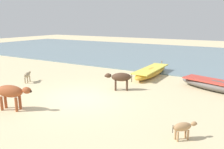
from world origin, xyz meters
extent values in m
plane|color=beige|center=(0.00, 0.00, 0.00)|extent=(80.00, 80.00, 0.00)
cube|color=slate|center=(0.00, 16.95, 0.04)|extent=(60.00, 20.00, 0.08)
ellipsoid|color=#5B5651|center=(5.56, 4.72, 0.27)|extent=(4.33, 2.31, 0.55)
cube|color=#CC3F33|center=(5.56, 4.72, 0.51)|extent=(3.84, 2.14, 0.07)
cube|color=olive|center=(5.86, 4.62, 0.42)|extent=(0.40, 0.95, 0.04)
ellipsoid|color=gold|center=(1.18, 6.23, 0.27)|extent=(1.10, 4.80, 0.54)
cube|color=#EAD84C|center=(1.18, 6.23, 0.50)|extent=(1.08, 4.22, 0.07)
cube|color=olive|center=(1.18, 6.59, 0.42)|extent=(0.93, 0.12, 0.04)
cylinder|color=olive|center=(1.18, 8.44, 0.64)|extent=(0.06, 0.06, 0.20)
ellipsoid|color=#4C3323|center=(1.01, 2.27, 0.73)|extent=(1.14, 0.89, 0.46)
ellipsoid|color=#4C3323|center=(0.40, 1.92, 0.81)|extent=(0.41, 0.36, 0.25)
sphere|color=#2D2119|center=(0.26, 1.85, 0.78)|extent=(0.13, 0.13, 0.10)
cylinder|color=#4C3323|center=(0.80, 2.02, 0.27)|extent=(0.11, 0.11, 0.53)
cylinder|color=#4C3323|center=(0.69, 2.22, 0.27)|extent=(0.11, 0.11, 0.53)
cylinder|color=#4C3323|center=(1.34, 2.32, 0.27)|extent=(0.11, 0.11, 0.53)
cylinder|color=#4C3323|center=(1.23, 2.52, 0.27)|extent=(0.11, 0.11, 0.53)
cylinder|color=#2D2119|center=(1.50, 2.54, 0.68)|extent=(0.03, 0.03, 0.43)
ellipsoid|color=tan|center=(5.22, -1.51, 0.44)|extent=(0.62, 0.64, 0.28)
ellipsoid|color=tan|center=(5.50, -1.19, 0.48)|extent=(0.23, 0.24, 0.15)
sphere|color=#2D2119|center=(5.57, -1.13, 0.46)|extent=(0.08, 0.08, 0.06)
cylinder|color=tan|center=(5.29, -1.32, 0.16)|extent=(0.06, 0.06, 0.32)
cylinder|color=tan|center=(5.40, -1.42, 0.16)|extent=(0.06, 0.06, 0.32)
cylinder|color=tan|center=(5.05, -1.60, 0.16)|extent=(0.06, 0.06, 0.32)
cylinder|color=tan|center=(5.15, -1.69, 0.16)|extent=(0.06, 0.06, 0.32)
cylinder|color=#2D2119|center=(5.00, -1.75, 0.41)|extent=(0.02, 0.02, 0.26)
ellipsoid|color=tan|center=(-4.68, 0.75, 0.48)|extent=(0.60, 0.74, 0.30)
ellipsoid|color=tan|center=(-4.92, 1.14, 0.53)|extent=(0.24, 0.27, 0.16)
sphere|color=#2D2119|center=(-4.97, 1.23, 0.51)|extent=(0.09, 0.09, 0.06)
cylinder|color=tan|center=(-4.85, 0.88, 0.17)|extent=(0.07, 0.07, 0.35)
cylinder|color=tan|center=(-4.72, 0.96, 0.17)|extent=(0.07, 0.07, 0.35)
cylinder|color=tan|center=(-4.64, 0.54, 0.17)|extent=(0.07, 0.07, 0.35)
cylinder|color=tan|center=(-4.51, 0.62, 0.17)|extent=(0.07, 0.07, 0.35)
cylinder|color=#2D2119|center=(-4.49, 0.44, 0.44)|extent=(0.02, 0.02, 0.28)
ellipsoid|color=#9E4C28|center=(-1.62, -2.63, 0.82)|extent=(1.28, 0.84, 0.52)
ellipsoid|color=#9E4C28|center=(-0.87, -2.37, 0.90)|extent=(0.45, 0.35, 0.28)
sphere|color=#2D2119|center=(-0.71, -2.31, 0.87)|extent=(0.14, 0.14, 0.11)
cylinder|color=#9E4C28|center=(-1.34, -2.39, 0.30)|extent=(0.12, 0.12, 0.60)
cylinder|color=#9E4C28|center=(-1.25, -2.64, 0.30)|extent=(0.12, 0.12, 0.60)
cylinder|color=#9E4C28|center=(-1.99, -2.62, 0.30)|extent=(0.12, 0.12, 0.60)
cylinder|color=#9E4C28|center=(-1.91, -2.86, 0.30)|extent=(0.12, 0.12, 0.60)
camera|label=1|loc=(6.72, -8.35, 3.65)|focal=36.99mm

